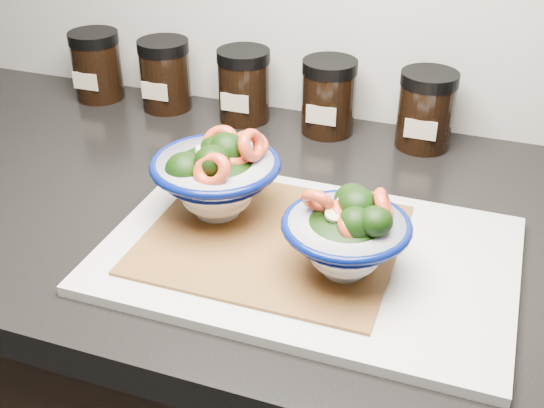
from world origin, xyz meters
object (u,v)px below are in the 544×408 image
(bowl_left, at_px, (217,176))
(bowl_right, at_px, (347,235))
(spice_jar_b, at_px, (165,75))
(spice_jar_e, at_px, (426,110))
(spice_jar_c, at_px, (244,85))
(spice_jar_a, at_px, (97,65))
(cutting_board, at_px, (308,254))
(spice_jar_d, at_px, (329,97))

(bowl_left, xyz_separation_m, bowl_right, (0.17, -0.06, -0.01))
(bowl_left, xyz_separation_m, spice_jar_b, (-0.22, 0.29, -0.01))
(bowl_left, height_order, spice_jar_b, bowl_left)
(spice_jar_b, xyz_separation_m, spice_jar_e, (0.42, 0.00, 0.00))
(spice_jar_c, bearing_deg, spice_jar_a, 180.00)
(cutting_board, distance_m, bowl_right, 0.08)
(spice_jar_c, relative_size, spice_jar_e, 1.00)
(cutting_board, bearing_deg, bowl_right, -27.76)
(spice_jar_e, bearing_deg, spice_jar_c, 180.00)
(bowl_left, bearing_deg, bowl_right, -19.28)
(spice_jar_c, bearing_deg, spice_jar_e, 0.00)
(spice_jar_a, relative_size, spice_jar_b, 1.00)
(cutting_board, relative_size, bowl_right, 3.35)
(spice_jar_d, bearing_deg, spice_jar_a, 180.00)
(spice_jar_c, bearing_deg, bowl_left, -74.23)
(bowl_right, bearing_deg, spice_jar_b, 137.91)
(bowl_left, height_order, spice_jar_d, bowl_left)
(spice_jar_a, xyz_separation_m, spice_jar_e, (0.54, 0.00, 0.00))
(bowl_left, relative_size, spice_jar_a, 1.35)
(bowl_left, height_order, bowl_right, bowl_left)
(bowl_right, relative_size, spice_jar_c, 1.19)
(spice_jar_a, height_order, spice_jar_d, same)
(bowl_left, bearing_deg, spice_jar_c, 105.77)
(bowl_right, xyz_separation_m, spice_jar_a, (-0.52, 0.35, -0.00))
(spice_jar_b, relative_size, spice_jar_d, 1.00)
(bowl_right, relative_size, spice_jar_b, 1.19)
(spice_jar_b, distance_m, spice_jar_e, 0.42)
(bowl_right, bearing_deg, spice_jar_d, 108.59)
(cutting_board, bearing_deg, spice_jar_d, 102.09)
(spice_jar_c, xyz_separation_m, spice_jar_e, (0.28, 0.00, 0.00))
(bowl_right, height_order, spice_jar_a, bowl_right)
(spice_jar_b, height_order, spice_jar_e, same)
(spice_jar_b, bearing_deg, cutting_board, -43.73)
(bowl_left, bearing_deg, spice_jar_b, 126.78)
(spice_jar_c, height_order, spice_jar_e, same)
(spice_jar_a, bearing_deg, spice_jar_b, 0.00)
(bowl_right, distance_m, spice_jar_d, 0.37)
(spice_jar_d, height_order, spice_jar_e, same)
(bowl_left, xyz_separation_m, spice_jar_a, (-0.35, 0.29, -0.01))
(spice_jar_c, bearing_deg, bowl_right, -54.20)
(bowl_right, height_order, spice_jar_d, bowl_right)
(bowl_right, relative_size, spice_jar_d, 1.19)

